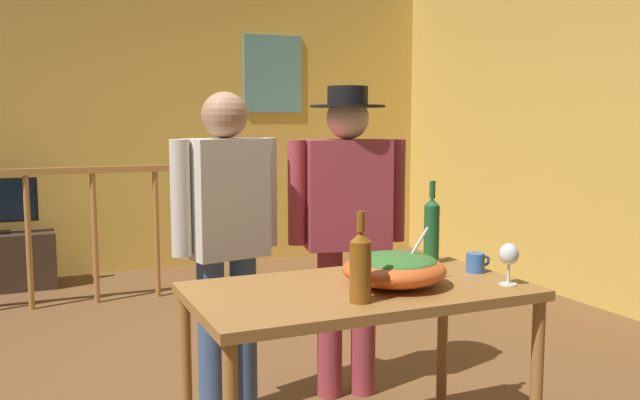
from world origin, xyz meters
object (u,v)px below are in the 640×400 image
object	(u,v)px
wine_bottle_amber	(361,265)
wine_bottle_green	(432,229)
person_standing_left	(227,230)
stair_railing	(62,218)
mug_blue	(476,263)
salad_bowl	(394,268)
framed_picture	(273,74)
person_standing_right	(347,215)
serving_table	(358,307)
wine_glass	(509,256)

from	to	relation	value
wine_bottle_amber	wine_bottle_green	world-z (taller)	wine_bottle_green
person_standing_left	stair_railing	bearing A→B (deg)	-87.81
mug_blue	person_standing_left	distance (m)	1.16
wine_bottle_green	mug_blue	xyz separation A→B (m)	(0.07, -0.24, -0.11)
salad_bowl	wine_bottle_green	xyz separation A→B (m)	(0.37, 0.30, 0.08)
salad_bowl	person_standing_left	xyz separation A→B (m)	(-0.45, 0.80, 0.06)
framed_picture	person_standing_right	bearing A→B (deg)	-103.86
stair_railing	serving_table	bearing A→B (deg)	-73.66
serving_table	wine_bottle_green	distance (m)	0.62
serving_table	salad_bowl	size ratio (longest dim) A/B	3.20
wine_glass	wine_bottle_amber	size ratio (longest dim) A/B	0.51
wine_bottle_amber	person_standing_right	size ratio (longest dim) A/B	0.21
mug_blue	person_standing_left	xyz separation A→B (m)	(-0.90, 0.73, 0.09)
stair_railing	wine_glass	world-z (taller)	stair_railing
stair_railing	wine_glass	size ratio (longest dim) A/B	20.38
wine_bottle_green	person_standing_left	distance (m)	0.96
salad_bowl	wine_glass	world-z (taller)	salad_bowl
wine_glass	mug_blue	distance (m)	0.25
stair_railing	wine_glass	xyz separation A→B (m)	(1.49, -3.39, 0.21)
wine_bottle_amber	serving_table	bearing A→B (deg)	64.49
framed_picture	person_standing_left	world-z (taller)	framed_picture
framed_picture	wine_bottle_amber	xyz separation A→B (m)	(-1.28, -4.45, -0.98)
wine_glass	person_standing_left	xyz separation A→B (m)	(-0.88, 0.97, 0.01)
mug_blue	framed_picture	bearing A→B (deg)	81.93
wine_bottle_green	serving_table	bearing A→B (deg)	-152.64
serving_table	salad_bowl	distance (m)	0.21
salad_bowl	person_standing_right	bearing A→B (deg)	77.15
person_standing_left	person_standing_right	size ratio (longest dim) A/B	0.98
framed_picture	person_standing_right	size ratio (longest dim) A/B	0.48
salad_bowl	person_standing_left	bearing A→B (deg)	119.69
framed_picture	wine_bottle_green	world-z (taller)	framed_picture
wine_glass	mug_blue	size ratio (longest dim) A/B	1.46
framed_picture	wine_bottle_green	xyz separation A→B (m)	(-0.67, -3.97, -0.96)
person_standing_left	serving_table	bearing A→B (deg)	100.79
wine_glass	wine_bottle_amber	distance (m)	0.66
wine_glass	mug_blue	xyz separation A→B (m)	(0.02, 0.24, -0.08)
wine_bottle_green	mug_blue	bearing A→B (deg)	-73.05
framed_picture	salad_bowl	xyz separation A→B (m)	(-1.04, -4.28, -1.04)
wine_glass	serving_table	bearing A→B (deg)	158.72
mug_blue	person_standing_right	xyz separation A→B (m)	(-0.26, 0.73, 0.13)
wine_glass	stair_railing	bearing A→B (deg)	113.68
framed_picture	salad_bowl	size ratio (longest dim) A/B	1.86
person_standing_left	mug_blue	bearing A→B (deg)	128.72
stair_railing	person_standing_left	size ratio (longest dim) A/B	2.19
person_standing_right	wine_bottle_amber	bearing A→B (deg)	78.62
person_standing_left	person_standing_right	distance (m)	0.64
salad_bowl	person_standing_right	size ratio (longest dim) A/B	0.26
stair_railing	person_standing_left	world-z (taller)	person_standing_left
serving_table	person_standing_right	size ratio (longest dim) A/B	0.83
serving_table	wine_bottle_green	bearing A→B (deg)	27.36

